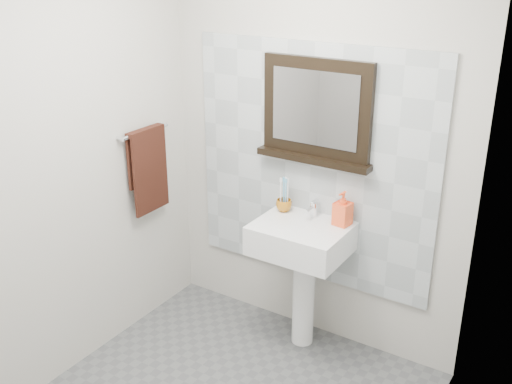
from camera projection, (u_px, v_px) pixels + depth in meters
back_wall at (313, 150)px, 3.63m from camera, size 2.00×0.01×2.50m
left_wall at (57, 172)px, 3.27m from camera, size 0.01×2.20×2.50m
right_wall at (412, 269)px, 2.28m from camera, size 0.01×2.20×2.50m
splashback at (311, 166)px, 3.66m from camera, size 1.60×0.02×1.50m
pedestal_sink at (302, 251)px, 3.64m from camera, size 0.55×0.44×0.96m
toothbrush_cup at (284, 205)px, 3.74m from camera, size 0.11×0.11×0.08m
toothbrushes at (285, 193)px, 3.71m from camera, size 0.05×0.04×0.21m
soap_dispenser at (343, 209)px, 3.53m from camera, size 0.11×0.11×0.21m
framed_mirror at (317, 113)px, 3.49m from camera, size 0.73×0.11×0.62m
towel_bar at (145, 132)px, 3.73m from camera, size 0.07×0.40×0.03m
hand_towel at (148, 164)px, 3.80m from camera, size 0.06×0.30×0.55m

